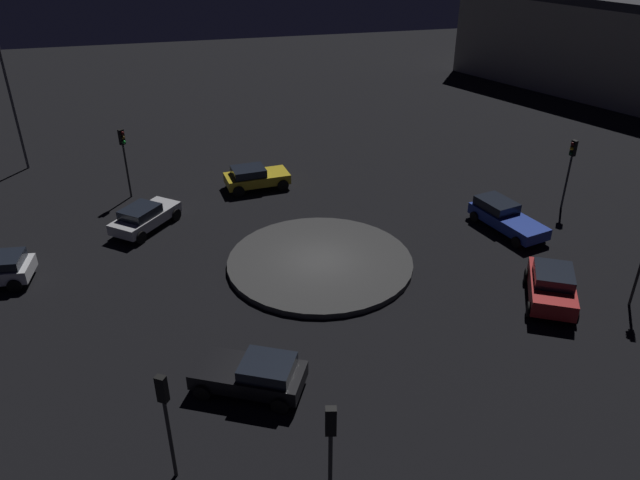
{
  "coord_description": "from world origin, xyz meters",
  "views": [
    {
      "loc": [
        25.05,
        -6.08,
        15.76
      ],
      "look_at": [
        0.0,
        0.0,
        1.39
      ],
      "focal_mm": 34.22,
      "sensor_mm": 36.0,
      "label": 1
    }
  ],
  "objects_px": {
    "car_yellow": "(255,177)",
    "traffic_light_east": "(331,443)",
    "car_silver": "(144,217)",
    "traffic_light_southeast": "(166,407)",
    "traffic_light_southwest": "(124,150)",
    "car_blue": "(505,217)",
    "traffic_light_north": "(571,161)",
    "car_black": "(253,374)",
    "car_red": "(552,285)",
    "streetlamp_southwest": "(5,72)"
  },
  "relations": [
    {
      "from": "car_red",
      "to": "traffic_light_southwest",
      "type": "distance_m",
      "value": 24.51
    },
    {
      "from": "traffic_light_east",
      "to": "car_blue",
      "type": "bearing_deg",
      "value": -29.71
    },
    {
      "from": "traffic_light_southeast",
      "to": "car_black",
      "type": "bearing_deg",
      "value": -8.43
    },
    {
      "from": "car_blue",
      "to": "traffic_light_southeast",
      "type": "relative_size",
      "value": 1.2
    },
    {
      "from": "car_black",
      "to": "car_red",
      "type": "distance_m",
      "value": 13.95
    },
    {
      "from": "traffic_light_north",
      "to": "traffic_light_southwest",
      "type": "bearing_deg",
      "value": -27.69
    },
    {
      "from": "car_yellow",
      "to": "traffic_light_east",
      "type": "xyz_separation_m",
      "value": [
        23.77,
        -1.31,
        2.35
      ]
    },
    {
      "from": "car_blue",
      "to": "streetlamp_southwest",
      "type": "distance_m",
      "value": 31.54
    },
    {
      "from": "car_black",
      "to": "car_silver",
      "type": "distance_m",
      "value": 14.44
    },
    {
      "from": "car_black",
      "to": "traffic_light_east",
      "type": "xyz_separation_m",
      "value": [
        5.91,
        1.38,
        2.39
      ]
    },
    {
      "from": "car_blue",
      "to": "traffic_light_north",
      "type": "bearing_deg",
      "value": 95.13
    },
    {
      "from": "car_yellow",
      "to": "traffic_light_east",
      "type": "relative_size",
      "value": 0.93
    },
    {
      "from": "car_blue",
      "to": "traffic_light_north",
      "type": "distance_m",
      "value": 5.31
    },
    {
      "from": "car_red",
      "to": "streetlamp_southwest",
      "type": "bearing_deg",
      "value": -103.07
    },
    {
      "from": "car_black",
      "to": "traffic_light_southeast",
      "type": "relative_size",
      "value": 1.1
    },
    {
      "from": "car_silver",
      "to": "traffic_light_north",
      "type": "bearing_deg",
      "value": -57.49
    },
    {
      "from": "car_red",
      "to": "streetlamp_southwest",
      "type": "height_order",
      "value": "streetlamp_southwest"
    },
    {
      "from": "car_black",
      "to": "traffic_light_north",
      "type": "xyz_separation_m",
      "value": [
        -10.85,
        19.72,
        2.23
      ]
    },
    {
      "from": "car_blue",
      "to": "car_red",
      "type": "relative_size",
      "value": 1.12
    },
    {
      "from": "car_black",
      "to": "traffic_light_east",
      "type": "relative_size",
      "value": 1.01
    },
    {
      "from": "traffic_light_southwest",
      "to": "traffic_light_southeast",
      "type": "height_order",
      "value": "traffic_light_southwest"
    },
    {
      "from": "traffic_light_southwest",
      "to": "streetlamp_southwest",
      "type": "height_order",
      "value": "streetlamp_southwest"
    },
    {
      "from": "car_blue",
      "to": "car_red",
      "type": "distance_m",
      "value": 6.95
    },
    {
      "from": "car_blue",
      "to": "car_red",
      "type": "height_order",
      "value": "car_red"
    },
    {
      "from": "traffic_light_southwest",
      "to": "car_silver",
      "type": "bearing_deg",
      "value": -30.57
    },
    {
      "from": "car_silver",
      "to": "traffic_light_southwest",
      "type": "distance_m",
      "value": 5.09
    },
    {
      "from": "car_silver",
      "to": "traffic_light_southwest",
      "type": "bearing_deg",
      "value": 51.08
    },
    {
      "from": "traffic_light_southwest",
      "to": "car_red",
      "type": "bearing_deg",
      "value": 7.65
    },
    {
      "from": "car_black",
      "to": "car_silver",
      "type": "xyz_separation_m",
      "value": [
        -13.89,
        -3.95,
        0.02
      ]
    },
    {
      "from": "traffic_light_east",
      "to": "traffic_light_southeast",
      "type": "height_order",
      "value": "traffic_light_east"
    },
    {
      "from": "traffic_light_southwest",
      "to": "streetlamp_southwest",
      "type": "relative_size",
      "value": 0.44
    },
    {
      "from": "traffic_light_north",
      "to": "car_blue",
      "type": "bearing_deg",
      "value": 8.33
    },
    {
      "from": "car_black",
      "to": "traffic_light_southwest",
      "type": "distance_m",
      "value": 19.11
    },
    {
      "from": "car_red",
      "to": "traffic_light_east",
      "type": "height_order",
      "value": "traffic_light_east"
    },
    {
      "from": "traffic_light_east",
      "to": "car_silver",
      "type": "bearing_deg",
      "value": 27.56
    },
    {
      "from": "car_yellow",
      "to": "car_red",
      "type": "height_order",
      "value": "car_red"
    },
    {
      "from": "traffic_light_southwest",
      "to": "traffic_light_east",
      "type": "relative_size",
      "value": 0.97
    },
    {
      "from": "traffic_light_east",
      "to": "car_red",
      "type": "bearing_deg",
      "value": -43.29
    },
    {
      "from": "car_black",
      "to": "car_yellow",
      "type": "relative_size",
      "value": 1.1
    },
    {
      "from": "car_silver",
      "to": "traffic_light_southeast",
      "type": "bearing_deg",
      "value": -136.69
    },
    {
      "from": "streetlamp_southwest",
      "to": "car_silver",
      "type": "bearing_deg",
      "value": 35.6
    },
    {
      "from": "traffic_light_southwest",
      "to": "streetlamp_southwest",
      "type": "bearing_deg",
      "value": -174.76
    },
    {
      "from": "car_yellow",
      "to": "traffic_light_north",
      "type": "relative_size",
      "value": 0.98
    },
    {
      "from": "car_blue",
      "to": "traffic_light_north",
      "type": "relative_size",
      "value": 1.17
    },
    {
      "from": "car_yellow",
      "to": "traffic_light_east",
      "type": "height_order",
      "value": "traffic_light_east"
    },
    {
      "from": "car_yellow",
      "to": "car_blue",
      "type": "distance_m",
      "value": 15.13
    },
    {
      "from": "car_yellow",
      "to": "car_red",
      "type": "bearing_deg",
      "value": -60.11
    },
    {
      "from": "traffic_light_east",
      "to": "streetlamp_southwest",
      "type": "distance_m",
      "value": 33.52
    },
    {
      "from": "car_blue",
      "to": "traffic_light_southeast",
      "type": "height_order",
      "value": "traffic_light_southeast"
    },
    {
      "from": "car_blue",
      "to": "car_silver",
      "type": "distance_m",
      "value": 19.65
    }
  ]
}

